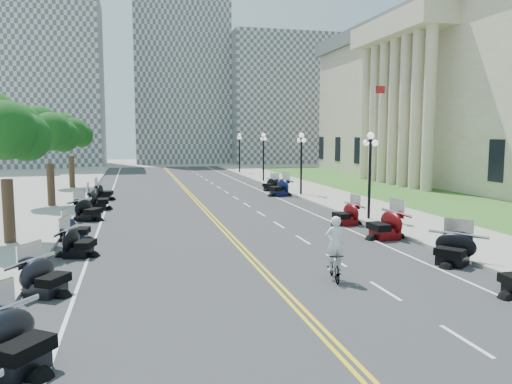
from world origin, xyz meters
TOP-DOWN VIEW (x-y plane):
  - ground at (0.00, 0.00)m, footprint 160.00×160.00m
  - road at (0.00, 10.00)m, footprint 16.00×90.00m
  - centerline_yellow_a at (-0.12, 10.00)m, footprint 0.12×90.00m
  - centerline_yellow_b at (0.12, 10.00)m, footprint 0.12×90.00m
  - edge_line_north at (6.40, 10.00)m, footprint 0.12×90.00m
  - edge_line_south at (-6.40, 10.00)m, footprint 0.12×90.00m
  - lane_dash_3 at (3.20, -12.00)m, footprint 0.12×2.00m
  - lane_dash_4 at (3.20, -8.00)m, footprint 0.12×2.00m
  - lane_dash_5 at (3.20, -4.00)m, footprint 0.12×2.00m
  - lane_dash_6 at (3.20, 0.00)m, footprint 0.12×2.00m
  - lane_dash_7 at (3.20, 4.00)m, footprint 0.12×2.00m
  - lane_dash_8 at (3.20, 8.00)m, footprint 0.12×2.00m
  - lane_dash_9 at (3.20, 12.00)m, footprint 0.12×2.00m
  - lane_dash_10 at (3.20, 16.00)m, footprint 0.12×2.00m
  - lane_dash_11 at (3.20, 20.00)m, footprint 0.12×2.00m
  - lane_dash_12 at (3.20, 24.00)m, footprint 0.12×2.00m
  - lane_dash_13 at (3.20, 28.00)m, footprint 0.12×2.00m
  - lane_dash_14 at (3.20, 32.00)m, footprint 0.12×2.00m
  - lane_dash_15 at (3.20, 36.00)m, footprint 0.12×2.00m
  - lane_dash_16 at (3.20, 40.00)m, footprint 0.12×2.00m
  - lane_dash_17 at (3.20, 44.00)m, footprint 0.12×2.00m
  - lane_dash_18 at (3.20, 48.00)m, footprint 0.12×2.00m
  - lane_dash_19 at (3.20, 52.00)m, footprint 0.12×2.00m
  - sidewalk_north at (10.50, 10.00)m, footprint 5.00×90.00m
  - sidewalk_south at (-10.50, 10.00)m, footprint 5.00×90.00m
  - lawn at (17.50, 18.00)m, footprint 9.00×60.00m
  - civic_building at (32.00, 22.00)m, footprint 26.00×51.00m
  - distant_block_a at (-18.00, 62.00)m, footprint 18.00×14.00m
  - distant_block_b at (4.00, 68.00)m, footprint 16.00×12.00m
  - distant_block_c at (22.00, 65.00)m, footprint 20.00×14.00m
  - street_lamp_2 at (8.60, 4.00)m, footprint 0.50×1.20m
  - street_lamp_3 at (8.60, 16.00)m, footprint 0.50×1.20m
  - street_lamp_4 at (8.60, 28.00)m, footprint 0.50×1.20m
  - street_lamp_5 at (8.60, 40.00)m, footprint 0.50×1.20m
  - flagpole at (18.00, 22.00)m, footprint 1.10×0.20m
  - tree_2 at (-10.00, 2.00)m, footprint 4.80×4.80m
  - tree_3 at (-10.00, 14.00)m, footprint 4.80×4.80m
  - tree_4 at (-10.00, 26.00)m, footprint 4.80×4.80m
  - motorcycle_n_4 at (7.27, -5.70)m, footprint 2.77×2.77m
  - motorcycle_n_5 at (7.07, -0.76)m, footprint 2.32×2.32m
  - motorcycle_n_6 at (6.80, 3.12)m, footprint 2.11×2.11m
  - motorcycle_n_9 at (6.88, 16.38)m, footprint 2.61×2.61m
  - motorcycle_n_10 at (7.24, 20.30)m, footprint 2.46×2.46m
  - motorcycle_s_3 at (-7.07, -11.12)m, footprint 2.99×2.99m
  - motorcycle_s_4 at (-7.27, -5.86)m, footprint 2.59×2.59m
  - motorcycle_s_5 at (-6.80, -0.93)m, footprint 2.34×2.34m
  - motorcycle_s_6 at (-7.20, 2.26)m, footprint 2.00×2.00m
  - motorcycle_s_7 at (-7.13, 7.99)m, footprint 2.76×2.76m
  - motorcycle_s_8 at (-6.86, 12.13)m, footprint 2.11×2.11m
  - motorcycle_s_9 at (-6.75, 17.15)m, footprint 2.18×2.18m
  - bicycle at (2.08, -6.50)m, footprint 0.78×1.71m
  - cyclist_rider at (2.08, -6.50)m, footprint 0.69×0.45m

SIDE VIEW (x-z plane):
  - ground at x=0.00m, z-range 0.00..0.00m
  - road at x=0.00m, z-range 0.00..0.01m
  - centerline_yellow_a at x=-0.12m, z-range 0.01..0.01m
  - centerline_yellow_b at x=0.12m, z-range 0.01..0.01m
  - edge_line_north at x=6.40m, z-range 0.01..0.01m
  - edge_line_south at x=-6.40m, z-range 0.01..0.01m
  - lane_dash_3 at x=3.20m, z-range 0.01..0.01m
  - lane_dash_4 at x=3.20m, z-range 0.01..0.01m
  - lane_dash_5 at x=3.20m, z-range 0.01..0.01m
  - lane_dash_6 at x=3.20m, z-range 0.01..0.01m
  - lane_dash_7 at x=3.20m, z-range 0.01..0.01m
  - lane_dash_8 at x=3.20m, z-range 0.01..0.01m
  - lane_dash_9 at x=3.20m, z-range 0.01..0.01m
  - lane_dash_10 at x=3.20m, z-range 0.01..0.01m
  - lane_dash_11 at x=3.20m, z-range 0.01..0.01m
  - lane_dash_12 at x=3.20m, z-range 0.01..0.01m
  - lane_dash_13 at x=3.20m, z-range 0.01..0.01m
  - lane_dash_14 at x=3.20m, z-range 0.01..0.01m
  - lane_dash_15 at x=3.20m, z-range 0.01..0.01m
  - lane_dash_16 at x=3.20m, z-range 0.01..0.01m
  - lane_dash_17 at x=3.20m, z-range 0.01..0.01m
  - lane_dash_18 at x=3.20m, z-range 0.01..0.01m
  - lane_dash_19 at x=3.20m, z-range 0.01..0.01m
  - lawn at x=17.50m, z-range 0.00..0.10m
  - sidewalk_north at x=10.50m, z-range 0.00..0.15m
  - sidewalk_south at x=-10.50m, z-range 0.00..0.15m
  - bicycle at x=2.08m, z-range 0.00..0.99m
  - motorcycle_s_6 at x=-7.20m, z-range 0.00..1.24m
  - motorcycle_n_10 at x=7.24m, z-range 0.00..1.26m
  - motorcycle_s_4 at x=-7.27m, z-range 0.00..1.32m
  - motorcycle_s_5 at x=-6.80m, z-range 0.00..1.34m
  - motorcycle_n_6 at x=6.80m, z-range 0.00..1.36m
  - motorcycle_s_9 at x=-6.75m, z-range 0.00..1.37m
  - motorcycle_n_4 at x=7.27m, z-range 0.00..1.38m
  - motorcycle_s_7 at x=-7.13m, z-range 0.00..1.42m
  - motorcycle_s_8 at x=-6.86m, z-range 0.00..1.48m
  - motorcycle_s_3 at x=-7.07m, z-range 0.00..1.49m
  - motorcycle_n_5 at x=7.07m, z-range 0.00..1.55m
  - motorcycle_n_9 at x=6.88m, z-range 0.00..1.56m
  - cyclist_rider at x=2.08m, z-range 0.99..2.88m
  - street_lamp_2 at x=8.60m, z-range 0.15..5.05m
  - street_lamp_3 at x=8.60m, z-range 0.15..5.05m
  - street_lamp_4 at x=8.60m, z-range 0.15..5.05m
  - street_lamp_5 at x=8.60m, z-range 0.15..5.05m
  - tree_2 at x=-10.00m, z-range 0.15..9.35m
  - tree_3 at x=-10.00m, z-range 0.15..9.35m
  - tree_4 at x=-10.00m, z-range 0.15..9.35m
  - flagpole at x=18.00m, z-range 0.00..10.00m
  - civic_building at x=32.00m, z-range 0.00..17.80m
  - distant_block_c at x=22.00m, z-range 0.00..22.00m
  - distant_block_a at x=-18.00m, z-range 0.00..26.00m
  - distant_block_b at x=4.00m, z-range 0.00..30.00m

